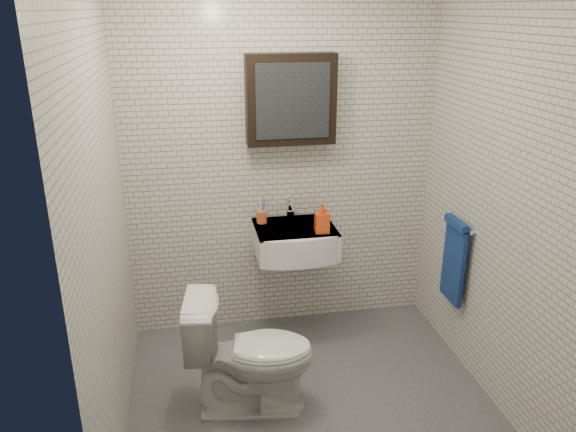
{
  "coord_description": "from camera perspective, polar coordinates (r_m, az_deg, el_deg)",
  "views": [
    {
      "loc": [
        -0.66,
        -2.77,
        2.28
      ],
      "look_at": [
        -0.06,
        0.45,
        1.05
      ],
      "focal_mm": 35.0,
      "sensor_mm": 36.0,
      "label": 1
    }
  ],
  "objects": [
    {
      "name": "mirror_cabinet",
      "position": [
        3.81,
        0.29,
        11.74
      ],
      "size": [
        0.6,
        0.15,
        0.6
      ],
      "color": "black",
      "rests_on": "room_shell"
    },
    {
      "name": "faucet",
      "position": [
        4.01,
        0.26,
        0.62
      ],
      "size": [
        0.06,
        0.2,
        0.15
      ],
      "color": "silver",
      "rests_on": "washbasin"
    },
    {
      "name": "washbasin",
      "position": [
        3.89,
        0.8,
        -2.58
      ],
      "size": [
        0.55,
        0.5,
        0.2
      ],
      "color": "white",
      "rests_on": "room_shell"
    },
    {
      "name": "toothbrush_cup",
      "position": [
        3.94,
        -2.7,
        -0.02
      ],
      "size": [
        0.08,
        0.08,
        0.19
      ],
      "rotation": [
        0.0,
        0.0,
        -0.16
      ],
      "color": "#D15A34",
      "rests_on": "washbasin"
    },
    {
      "name": "room_shell",
      "position": [
        2.96,
        2.72,
        4.56
      ],
      "size": [
        2.22,
        2.02,
        2.51
      ],
      "color": "silver",
      "rests_on": "ground"
    },
    {
      "name": "towel_rail",
      "position": [
        3.88,
        16.54,
        -4.03
      ],
      "size": [
        0.09,
        0.3,
        0.58
      ],
      "color": "silver",
      "rests_on": "room_shell"
    },
    {
      "name": "toilet",
      "position": [
        3.39,
        -3.83,
        -13.75
      ],
      "size": [
        0.78,
        0.51,
        0.75
      ],
      "primitive_type": "imported",
      "rotation": [
        0.0,
        0.0,
        1.44
      ],
      "color": "white",
      "rests_on": "ground"
    },
    {
      "name": "soap_bottle",
      "position": [
        3.77,
        3.49,
        -0.14
      ],
      "size": [
        0.1,
        0.11,
        0.21
      ],
      "primitive_type": "imported",
      "rotation": [
        0.0,
        0.0,
        -0.09
      ],
      "color": "#FF541A",
      "rests_on": "washbasin"
    },
    {
      "name": "ground",
      "position": [
        3.64,
        2.32,
        -18.13
      ],
      "size": [
        2.2,
        2.0,
        0.01
      ],
      "primitive_type": "cube",
      "color": "#4A4D52",
      "rests_on": "ground"
    }
  ]
}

